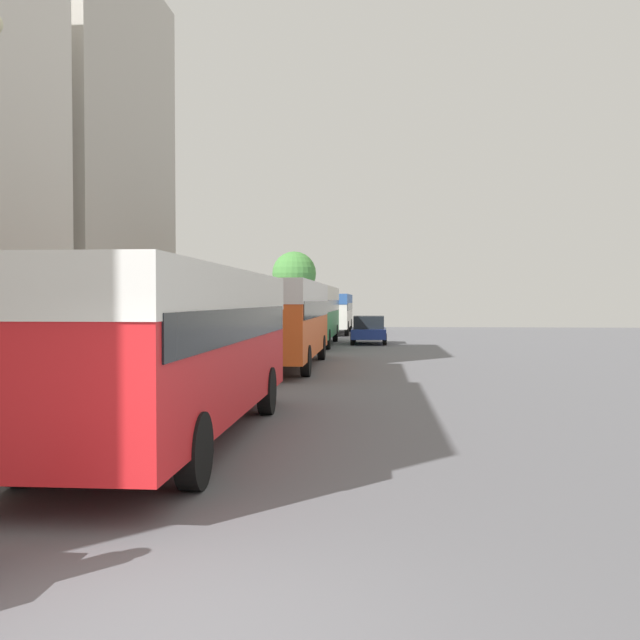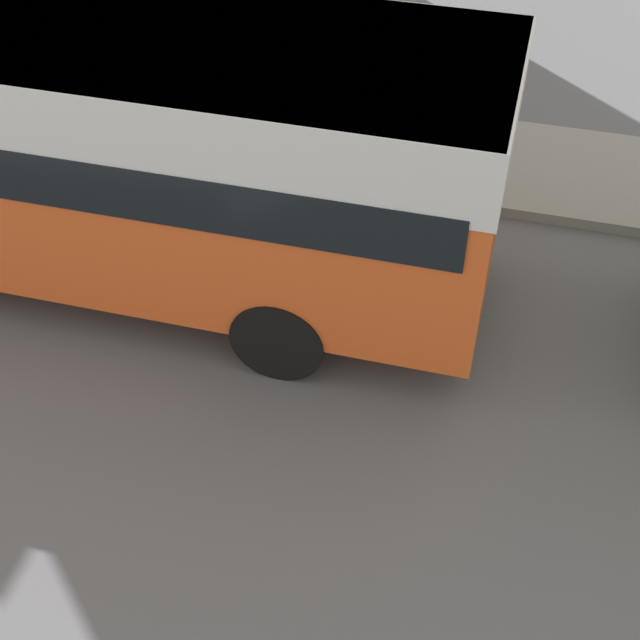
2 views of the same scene
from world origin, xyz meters
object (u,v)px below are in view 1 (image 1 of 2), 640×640
(bus_third_in_line, at_px, (310,308))
(car_crossing, at_px, (369,329))
(bus_lead, at_px, (174,330))
(bus_following, at_px, (282,312))
(bus_rear, at_px, (333,308))

(bus_third_in_line, xyz_separation_m, car_crossing, (3.16, 1.41, -1.23))
(bus_lead, bearing_deg, bus_following, 89.85)
(bus_rear, bearing_deg, bus_lead, -90.46)
(bus_following, height_order, bus_third_in_line, bus_third_in_line)
(bus_lead, relative_size, car_crossing, 2.55)
(car_crossing, bearing_deg, bus_rear, -77.23)
(bus_rear, relative_size, car_crossing, 2.65)
(bus_lead, height_order, bus_rear, bus_lead)
(bus_following, xyz_separation_m, bus_third_in_line, (-0.17, 12.64, 0.03))
(bus_third_in_line, height_order, car_crossing, bus_third_in_line)
(car_crossing, bearing_deg, bus_lead, 83.78)
(car_crossing, bearing_deg, bus_third_in_line, 23.95)
(bus_following, distance_m, bus_rear, 26.01)
(bus_following, height_order, car_crossing, bus_following)
(bus_following, height_order, bus_rear, bus_following)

